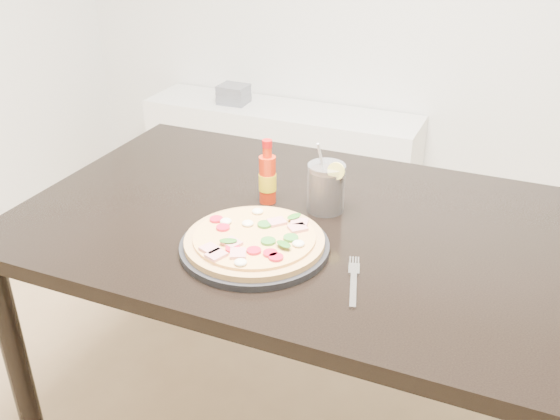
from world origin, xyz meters
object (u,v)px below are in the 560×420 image
at_px(plate, 255,246).
at_px(pizza, 255,239).
at_px(cola_cup, 326,189).
at_px(fork, 354,279).
at_px(media_console, 281,155).
at_px(hot_sauce_bottle, 268,178).
at_px(dining_table, 298,246).

xyz_separation_m(plate, pizza, (0.00, -0.00, 0.02)).
bearing_deg(cola_cup, fork, -59.91).
distance_m(pizza, media_console, 1.84).
height_order(cola_cup, fork, cola_cup).
bearing_deg(hot_sauce_bottle, plate, -72.94).
bearing_deg(hot_sauce_bottle, fork, -39.78).
bearing_deg(cola_cup, plate, -108.35).
bearing_deg(cola_cup, pizza, -108.17).
relative_size(plate, pizza, 1.07).
bearing_deg(pizza, cola_cup, 71.83).
relative_size(hot_sauce_bottle, cola_cup, 0.94).
relative_size(plate, media_console, 0.24).
relative_size(dining_table, media_console, 1.00).
height_order(dining_table, hot_sauce_bottle, hot_sauce_bottle).
bearing_deg(fork, media_console, 101.82).
bearing_deg(media_console, pizza, -68.83).
height_order(cola_cup, media_console, cola_cup).
relative_size(pizza, cola_cup, 1.73).
distance_m(dining_table, hot_sauce_bottle, 0.19).
bearing_deg(hot_sauce_bottle, dining_table, -25.22).
bearing_deg(media_console, cola_cup, -62.70).
relative_size(plate, hot_sauce_bottle, 1.98).
xyz_separation_m(cola_cup, media_console, (-0.72, 1.39, -0.56)).
distance_m(pizza, cola_cup, 0.27).
bearing_deg(cola_cup, hot_sauce_bottle, -173.65).
xyz_separation_m(dining_table, cola_cup, (0.05, 0.07, 0.14)).
bearing_deg(fork, plate, 156.75).
distance_m(dining_table, media_console, 1.66).
distance_m(pizza, fork, 0.25).
relative_size(cola_cup, fork, 1.00).
bearing_deg(plate, hot_sauce_bottle, 107.06).
height_order(plate, cola_cup, cola_cup).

